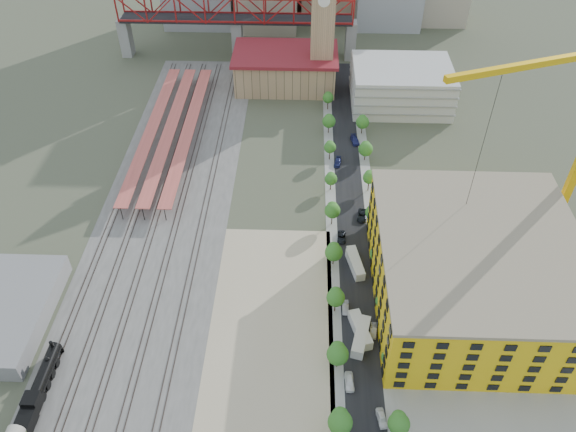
{
  "coord_description": "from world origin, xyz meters",
  "views": [
    {
      "loc": [
        2.46,
        -108.13,
        103.88
      ],
      "look_at": [
        -1.13,
        -3.25,
        10.0
      ],
      "focal_mm": 35.0,
      "sensor_mm": 36.0,
      "label": 1
    }
  ],
  "objects_px": {
    "site_trailer_c": "(355,264)",
    "car_0": "(349,382)",
    "clock_tower": "(323,12)",
    "site_trailer_a": "(361,337)",
    "site_trailer_b": "(360,330)",
    "site_trailer_d": "(355,261)",
    "locomotive": "(40,388)",
    "construction_building": "(475,271)"
  },
  "relations": [
    {
      "from": "locomotive",
      "to": "site_trailer_a",
      "type": "bearing_deg",
      "value": 13.09
    },
    {
      "from": "construction_building",
      "to": "site_trailer_a",
      "type": "xyz_separation_m",
      "value": [
        -26.0,
        -13.15,
        -8.01
      ]
    },
    {
      "from": "clock_tower",
      "to": "construction_building",
      "type": "distance_m",
      "value": 107.36
    },
    {
      "from": "construction_building",
      "to": "car_0",
      "type": "bearing_deg",
      "value": -140.28
    },
    {
      "from": "locomotive",
      "to": "site_trailer_d",
      "type": "bearing_deg",
      "value": 30.33
    },
    {
      "from": "construction_building",
      "to": "locomotive",
      "type": "bearing_deg",
      "value": -162.79
    },
    {
      "from": "locomotive",
      "to": "site_trailer_c",
      "type": "relative_size",
      "value": 2.49
    },
    {
      "from": "construction_building",
      "to": "locomotive",
      "type": "relative_size",
      "value": 2.18
    },
    {
      "from": "clock_tower",
      "to": "site_trailer_a",
      "type": "xyz_separation_m",
      "value": [
        8.0,
        -113.14,
        -27.3
      ]
    },
    {
      "from": "site_trailer_a",
      "to": "site_trailer_d",
      "type": "bearing_deg",
      "value": 103.68
    },
    {
      "from": "locomotive",
      "to": "car_0",
      "type": "relative_size",
      "value": 4.91
    },
    {
      "from": "locomotive",
      "to": "site_trailer_c",
      "type": "height_order",
      "value": "locomotive"
    },
    {
      "from": "clock_tower",
      "to": "site_trailer_c",
      "type": "xyz_separation_m",
      "value": [
        8.0,
        -91.11,
        -27.42
      ]
    },
    {
      "from": "locomotive",
      "to": "car_0",
      "type": "xyz_separation_m",
      "value": [
        63.0,
        4.4,
        -1.36
      ]
    },
    {
      "from": "construction_building",
      "to": "site_trailer_c",
      "type": "xyz_separation_m",
      "value": [
        -26.0,
        8.88,
        -8.13
      ]
    },
    {
      "from": "construction_building",
      "to": "site_trailer_a",
      "type": "height_order",
      "value": "construction_building"
    },
    {
      "from": "clock_tower",
      "to": "site_trailer_b",
      "type": "height_order",
      "value": "clock_tower"
    },
    {
      "from": "clock_tower",
      "to": "construction_building",
      "type": "height_order",
      "value": "clock_tower"
    },
    {
      "from": "site_trailer_c",
      "to": "site_trailer_d",
      "type": "distance_m",
      "value": 1.25
    },
    {
      "from": "site_trailer_a",
      "to": "site_trailer_d",
      "type": "distance_m",
      "value": 23.27
    },
    {
      "from": "construction_building",
      "to": "car_0",
      "type": "relative_size",
      "value": 10.72
    },
    {
      "from": "site_trailer_b",
      "to": "site_trailer_d",
      "type": "bearing_deg",
      "value": 74.46
    },
    {
      "from": "site_trailer_b",
      "to": "site_trailer_c",
      "type": "xyz_separation_m",
      "value": [
        0.0,
        20.06,
        -0.06
      ]
    },
    {
      "from": "clock_tower",
      "to": "site_trailer_d",
      "type": "bearing_deg",
      "value": -84.91
    },
    {
      "from": "site_trailer_a",
      "to": "site_trailer_b",
      "type": "height_order",
      "value": "site_trailer_a"
    },
    {
      "from": "site_trailer_a",
      "to": "site_trailer_d",
      "type": "xyz_separation_m",
      "value": [
        0.0,
        23.27,
        -0.18
      ]
    },
    {
      "from": "site_trailer_c",
      "to": "car_0",
      "type": "distance_m",
      "value": 33.12
    },
    {
      "from": "construction_building",
      "to": "car_0",
      "type": "distance_m",
      "value": 38.67
    },
    {
      "from": "locomotive",
      "to": "site_trailer_c",
      "type": "bearing_deg",
      "value": 29.52
    },
    {
      "from": "clock_tower",
      "to": "site_trailer_c",
      "type": "bearing_deg",
      "value": -84.98
    },
    {
      "from": "locomotive",
      "to": "site_trailer_b",
      "type": "relative_size",
      "value": 2.38
    },
    {
      "from": "construction_building",
      "to": "site_trailer_b",
      "type": "bearing_deg",
      "value": -156.74
    },
    {
      "from": "locomotive",
      "to": "site_trailer_a",
      "type": "relative_size",
      "value": 2.27
    },
    {
      "from": "site_trailer_b",
      "to": "site_trailer_d",
      "type": "distance_m",
      "value": 21.3
    },
    {
      "from": "site_trailer_c",
      "to": "site_trailer_d",
      "type": "bearing_deg",
      "value": 76.44
    },
    {
      "from": "car_0",
      "to": "site_trailer_b",
      "type": "bearing_deg",
      "value": 74.47
    },
    {
      "from": "clock_tower",
      "to": "car_0",
      "type": "relative_size",
      "value": 11.01
    },
    {
      "from": "locomotive",
      "to": "site_trailer_a",
      "type": "distance_m",
      "value": 67.77
    },
    {
      "from": "site_trailer_a",
      "to": "site_trailer_d",
      "type": "relative_size",
      "value": 1.15
    },
    {
      "from": "construction_building",
      "to": "site_trailer_d",
      "type": "xyz_separation_m",
      "value": [
        -26.0,
        10.13,
        -8.19
      ]
    },
    {
      "from": "locomotive",
      "to": "site_trailer_d",
      "type": "distance_m",
      "value": 76.47
    },
    {
      "from": "construction_building",
      "to": "locomotive",
      "type": "height_order",
      "value": "construction_building"
    }
  ]
}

